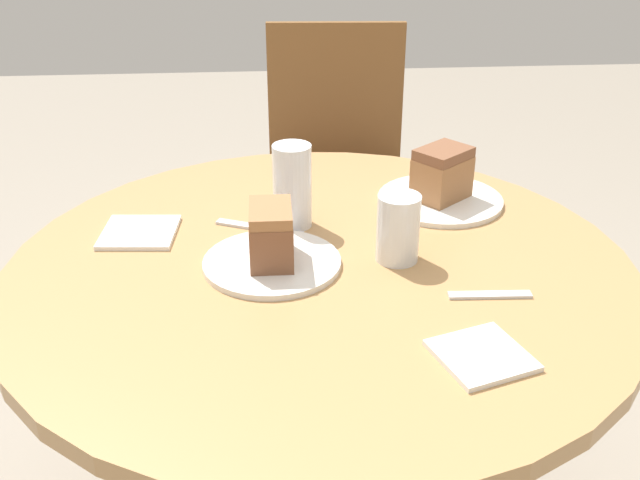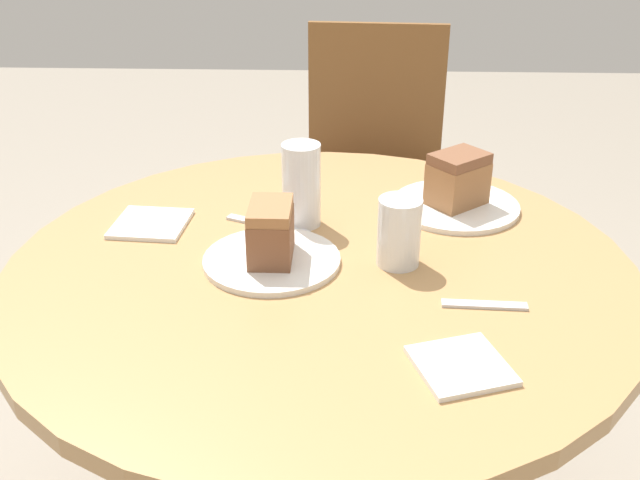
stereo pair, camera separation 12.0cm
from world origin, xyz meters
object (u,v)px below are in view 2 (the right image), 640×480
(plate_near, at_px, (272,260))
(glass_water, at_px, (301,190))
(plate_far, at_px, (455,206))
(glass_lemonade, at_px, (399,236))
(chair, at_px, (372,182))
(cake_slice_far, at_px, (458,179))
(cake_slice_near, at_px, (271,232))

(plate_near, xyz_separation_m, glass_water, (0.04, 0.15, 0.06))
(plate_far, height_order, glass_lemonade, glass_lemonade)
(chair, distance_m, plate_far, 0.73)
(chair, xyz_separation_m, plate_far, (0.13, -0.68, 0.24))
(glass_lemonade, bearing_deg, plate_near, -178.54)
(glass_water, bearing_deg, cake_slice_far, 15.20)
(chair, relative_size, cake_slice_far, 7.08)
(chair, xyz_separation_m, plate_near, (-0.19, -0.91, 0.24))
(chair, xyz_separation_m, glass_lemonade, (0.01, -0.90, 0.28))
(chair, relative_size, plate_far, 3.74)
(chair, xyz_separation_m, cake_slice_far, (0.13, -0.68, 0.29))
(chair, relative_size, cake_slice_near, 8.67)
(plate_near, distance_m, cake_slice_far, 0.40)
(glass_lemonade, distance_m, glass_water, 0.22)
(chair, xyz_separation_m, glass_water, (-0.15, -0.76, 0.30))
(plate_near, relative_size, cake_slice_near, 2.18)
(glass_lemonade, xyz_separation_m, glass_water, (-0.16, 0.14, 0.02))
(cake_slice_far, relative_size, glass_water, 0.83)
(cake_slice_near, bearing_deg, chair, 77.88)
(chair, distance_m, glass_water, 0.83)
(plate_far, bearing_deg, glass_water, -164.80)
(cake_slice_near, height_order, cake_slice_far, cake_slice_far)
(cake_slice_near, bearing_deg, plate_near, -90.00)
(glass_water, bearing_deg, cake_slice_near, -105.32)
(cake_slice_far, bearing_deg, glass_water, -164.80)
(chair, bearing_deg, glass_lemonade, -85.77)
(plate_near, relative_size, plate_far, 0.94)
(cake_slice_far, bearing_deg, plate_near, -145.32)
(chair, bearing_deg, plate_far, -75.48)
(chair, bearing_deg, cake_slice_far, -75.48)
(plate_far, bearing_deg, cake_slice_far, 90.00)
(glass_lemonade, bearing_deg, plate_far, 61.21)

